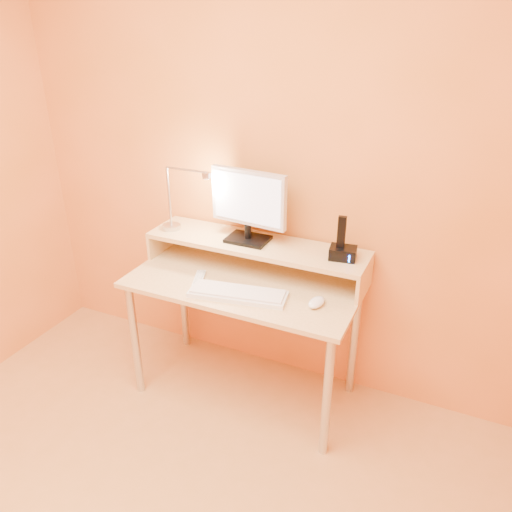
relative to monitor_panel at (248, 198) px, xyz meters
The scene contains 25 objects.
wall_back 0.21m from the monitor_panel, 74.05° to the left, with size 3.00×0.04×2.50m, color #F08946.
desk_leg_fl 1.01m from the monitor_panel, 140.89° to the right, with size 0.04×0.04×0.69m, color #BDBDBD.
desk_leg_fr 1.06m from the monitor_panel, 34.54° to the right, with size 0.04×0.04×0.69m, color #BDBDBD.
desk_leg_bl 0.93m from the monitor_panel, 169.88° to the left, with size 0.04×0.04×0.69m, color #BDBDBD.
desk_leg_br 0.98m from the monitor_panel, ahead, with size 0.04×0.04×0.69m, color #BDBDBD.
desk_lower 0.44m from the monitor_panel, 74.05° to the right, with size 1.20×0.60×0.03m, color #EABE88.
shelf_riser_left 0.64m from the monitor_panel, behind, with size 0.02×0.30×0.14m, color #EABE88.
shelf_riser_right 0.72m from the monitor_panel, ahead, with size 0.02×0.30×0.14m, color #EABE88.
desk_shelf 0.25m from the monitor_panel, 12.34° to the right, with size 1.20×0.30×0.03m, color #EABE88.
monitor_foot 0.23m from the monitor_panel, 90.00° to the right, with size 0.22×0.16×0.02m, color black.
monitor_neck 0.19m from the monitor_panel, 90.00° to the right, with size 0.04×0.04×0.07m, color black.
monitor_panel is the anchor object (origin of this frame).
monitor_back 0.02m from the monitor_panel, 90.00° to the left, with size 0.38×0.01×0.25m, color black.
monitor_screen 0.02m from the monitor_panel, 90.00° to the right, with size 0.39×0.00×0.25m, color white.
lamp_base 0.51m from the monitor_panel, behind, with size 0.10×0.10×0.03m, color #BDBDBD.
lamp_post 0.47m from the monitor_panel, behind, with size 0.01×0.01×0.33m, color #BDBDBD.
lamp_arm 0.36m from the monitor_panel, behind, with size 0.01×0.01×0.24m, color #BDBDBD.
lamp_head 0.25m from the monitor_panel, 169.74° to the right, with size 0.04×0.04×0.03m, color #BDBDBD.
lamp_bulb 0.24m from the monitor_panel, 169.74° to the right, with size 0.03×0.03×0.00m, color #FFEAC6.
phone_dock 0.56m from the monitor_panel, ahead, with size 0.13×0.10×0.06m, color black.
phone_handset 0.51m from the monitor_panel, ahead, with size 0.04×0.03×0.16m, color black.
phone_led 0.60m from the monitor_panel, ahead, with size 0.01×0.00×0.04m, color #1A84FF.
keyboard 0.50m from the monitor_panel, 74.49° to the right, with size 0.48×0.15×0.02m, color white.
mouse 0.64m from the monitor_panel, 26.92° to the right, with size 0.06×0.11×0.04m, color white.
remote_control 0.49m from the monitor_panel, 123.47° to the right, with size 0.05×0.17×0.02m, color white.
Camera 1 is at (1.00, -0.86, 1.97)m, focal length 35.07 mm.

